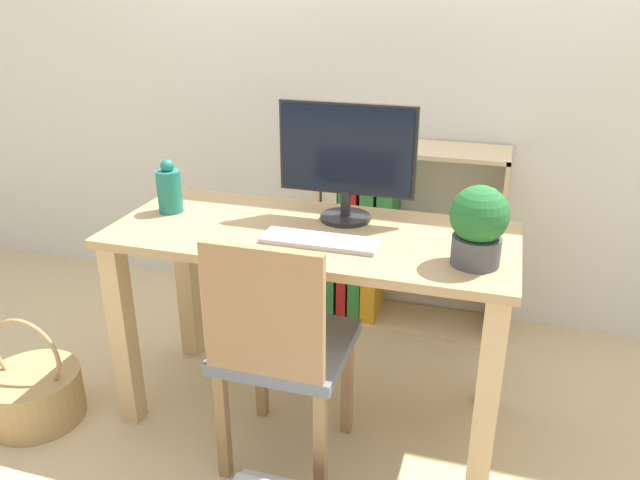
# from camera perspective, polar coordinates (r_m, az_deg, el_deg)

# --- Properties ---
(ground_plane) EXTENTS (10.00, 10.00, 0.00)m
(ground_plane) POSITION_cam_1_polar(r_m,az_deg,el_deg) (2.45, -0.70, -15.25)
(ground_plane) COLOR #CCB284
(wall_back) EXTENTS (8.00, 0.05, 2.60)m
(wall_back) POSITION_cam_1_polar(r_m,az_deg,el_deg) (2.85, 5.21, 18.52)
(wall_back) COLOR silver
(wall_back) RESTS_ON ground_plane
(desk) EXTENTS (1.35, 0.58, 0.73)m
(desk) POSITION_cam_1_polar(r_m,az_deg,el_deg) (2.14, -0.78, -2.90)
(desk) COLOR tan
(desk) RESTS_ON ground_plane
(monitor) EXTENTS (0.47, 0.18, 0.40)m
(monitor) POSITION_cam_1_polar(r_m,az_deg,el_deg) (2.11, 2.45, 7.74)
(monitor) COLOR #232326
(monitor) RESTS_ON desk
(keyboard) EXTENTS (0.37, 0.12, 0.02)m
(keyboard) POSITION_cam_1_polar(r_m,az_deg,el_deg) (1.98, -0.02, -0.08)
(keyboard) COLOR #B2B2B7
(keyboard) RESTS_ON desk
(vase) EXTENTS (0.09, 0.09, 0.19)m
(vase) POSITION_cam_1_polar(r_m,az_deg,el_deg) (2.29, -13.61, 4.54)
(vase) COLOR #1E7266
(vase) RESTS_ON desk
(potted_plant) EXTENTS (0.17, 0.17, 0.24)m
(potted_plant) POSITION_cam_1_polar(r_m,az_deg,el_deg) (1.85, 14.29, 1.40)
(potted_plant) COLOR #4C4C51
(potted_plant) RESTS_ON desk
(chair) EXTENTS (0.40, 0.40, 0.84)m
(chair) POSITION_cam_1_polar(r_m,az_deg,el_deg) (1.95, -3.72, -9.63)
(chair) COLOR slate
(chair) RESTS_ON ground_plane
(bookshelf) EXTENTS (0.81, 0.28, 0.85)m
(bookshelf) POSITION_cam_1_polar(r_m,az_deg,el_deg) (2.88, 5.16, 0.12)
(bookshelf) COLOR #D8BC8C
(bookshelf) RESTS_ON ground_plane
(basket) EXTENTS (0.34, 0.34, 0.42)m
(basket) POSITION_cam_1_polar(r_m,az_deg,el_deg) (2.57, -24.65, -12.64)
(basket) COLOR tan
(basket) RESTS_ON ground_plane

